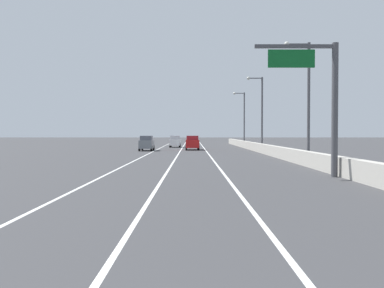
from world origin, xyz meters
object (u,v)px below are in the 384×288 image
at_px(lamp_post_right_third, 259,108).
at_px(car_gray_2, 145,143).
at_px(car_red_1, 191,143).
at_px(car_white_0, 174,141).
at_px(overhead_sign_gantry, 320,93).
at_px(lamp_post_right_second, 304,93).
at_px(lamp_post_right_fourth, 242,115).

height_order(lamp_post_right_third, car_gray_2, lamp_post_right_third).
bearing_deg(car_red_1, car_gray_2, -155.20).
bearing_deg(car_red_1, car_white_0, 104.23).
height_order(overhead_sign_gantry, car_red_1, overhead_sign_gantry).
bearing_deg(lamp_post_right_second, overhead_sign_gantry, -99.65).
xyz_separation_m(lamp_post_right_third, car_red_1, (-8.90, 5.15, -4.65)).
bearing_deg(lamp_post_right_third, lamp_post_right_second, -89.41).
bearing_deg(lamp_post_right_second, lamp_post_right_fourth, 89.92).
relative_size(overhead_sign_gantry, lamp_post_right_third, 0.76).
distance_m(lamp_post_right_second, lamp_post_right_third, 22.88).
bearing_deg(lamp_post_right_fourth, car_white_0, -152.31).
xyz_separation_m(overhead_sign_gantry, car_gray_2, (-13.45, 36.52, -3.71)).
bearing_deg(car_white_0, car_red_1, -75.77).
distance_m(lamp_post_right_second, lamp_post_right_fourth, 45.76).
bearing_deg(car_white_0, car_gray_2, -103.26).
relative_size(lamp_post_right_fourth, car_red_1, 2.05).
height_order(lamp_post_right_second, lamp_post_right_third, same).
bearing_deg(overhead_sign_gantry, lamp_post_right_fourth, 88.00).
height_order(car_white_0, car_gray_2, car_gray_2).
distance_m(car_red_1, car_gray_2, 6.88).
bearing_deg(lamp_post_right_second, car_white_0, 106.97).
bearing_deg(lamp_post_right_fourth, overhead_sign_gantry, -92.00).
xyz_separation_m(lamp_post_right_second, car_gray_2, (-15.39, 25.15, -4.64)).
bearing_deg(car_gray_2, lamp_post_right_fourth, 53.15).
bearing_deg(lamp_post_right_third, car_red_1, 149.95).
height_order(lamp_post_right_second, car_gray_2, lamp_post_right_second).
distance_m(lamp_post_right_third, car_red_1, 11.29).
bearing_deg(overhead_sign_gantry, car_white_0, 101.24).
distance_m(car_white_0, car_gray_2, 14.66).
bearing_deg(lamp_post_right_second, lamp_post_right_third, 90.59).
distance_m(overhead_sign_gantry, car_red_1, 40.23).
relative_size(lamp_post_right_second, car_gray_2, 2.25).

